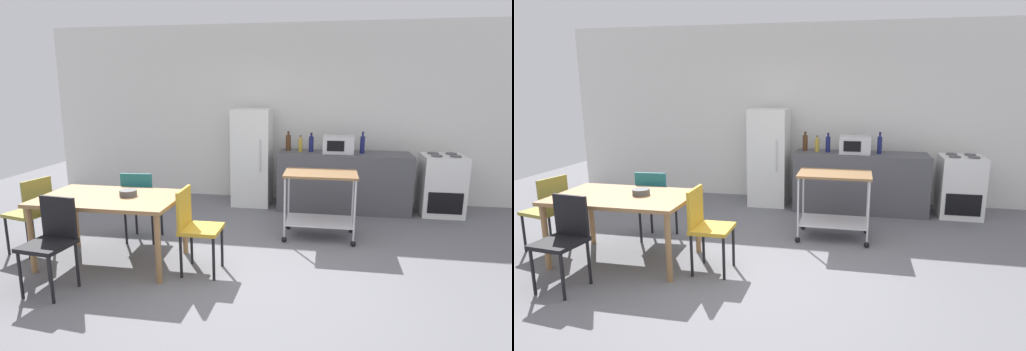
# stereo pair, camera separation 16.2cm
# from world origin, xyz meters

# --- Properties ---
(ground_plane) EXTENTS (12.00, 12.00, 0.00)m
(ground_plane) POSITION_xyz_m (0.00, 0.00, 0.00)
(ground_plane) COLOR slate
(back_wall) EXTENTS (8.40, 0.12, 2.90)m
(back_wall) POSITION_xyz_m (0.00, 3.20, 1.45)
(back_wall) COLOR silver
(back_wall) RESTS_ON ground_plane
(kitchen_counter) EXTENTS (2.00, 0.64, 0.90)m
(kitchen_counter) POSITION_xyz_m (0.90, 2.60, 0.45)
(kitchen_counter) COLOR #4C4C51
(kitchen_counter) RESTS_ON ground_plane
(dining_table) EXTENTS (1.50, 0.90, 0.75)m
(dining_table) POSITION_xyz_m (-1.63, 0.10, 0.67)
(dining_table) COLOR olive
(dining_table) RESTS_ON ground_plane
(chair_olive) EXTENTS (0.48, 0.48, 0.89)m
(chair_olive) POSITION_xyz_m (-2.66, 0.20, 0.52)
(chair_olive) COLOR olive
(chair_olive) RESTS_ON ground_plane
(chair_black) EXTENTS (0.44, 0.44, 0.89)m
(chair_black) POSITION_xyz_m (-1.86, -0.58, 0.52)
(chair_black) COLOR black
(chair_black) RESTS_ON ground_plane
(chair_mustard) EXTENTS (0.40, 0.40, 0.89)m
(chair_mustard) POSITION_xyz_m (-0.66, 0.03, 0.52)
(chair_mustard) COLOR gold
(chair_mustard) RESTS_ON ground_plane
(chair_teal) EXTENTS (0.43, 0.43, 0.89)m
(chair_teal) POSITION_xyz_m (-1.59, 0.76, 0.52)
(chair_teal) COLOR #1E666B
(chair_teal) RESTS_ON ground_plane
(stove_oven) EXTENTS (0.60, 0.61, 0.92)m
(stove_oven) POSITION_xyz_m (2.35, 2.62, 0.45)
(stove_oven) COLOR white
(stove_oven) RESTS_ON ground_plane
(refrigerator) EXTENTS (0.60, 0.63, 1.55)m
(refrigerator) POSITION_xyz_m (-0.55, 2.70, 0.78)
(refrigerator) COLOR white
(refrigerator) RESTS_ON ground_plane
(kitchen_cart) EXTENTS (0.91, 0.57, 0.85)m
(kitchen_cart) POSITION_xyz_m (0.58, 1.28, 0.57)
(kitchen_cart) COLOR brown
(kitchen_cart) RESTS_ON ground_plane
(bottle_sparkling_water) EXTENTS (0.08, 0.08, 0.30)m
(bottle_sparkling_water) POSITION_xyz_m (0.03, 2.69, 1.03)
(bottle_sparkling_water) COLOR #4C2D19
(bottle_sparkling_water) RESTS_ON kitchen_counter
(bottle_sesame_oil) EXTENTS (0.07, 0.07, 0.25)m
(bottle_sesame_oil) POSITION_xyz_m (0.22, 2.63, 1.00)
(bottle_sesame_oil) COLOR gold
(bottle_sesame_oil) RESTS_ON kitchen_counter
(bottle_wine) EXTENTS (0.07, 0.07, 0.30)m
(bottle_wine) POSITION_xyz_m (0.39, 2.63, 1.03)
(bottle_wine) COLOR navy
(bottle_wine) RESTS_ON kitchen_counter
(microwave) EXTENTS (0.46, 0.35, 0.26)m
(microwave) POSITION_xyz_m (0.80, 2.58, 1.03)
(microwave) COLOR silver
(microwave) RESTS_ON kitchen_counter
(bottle_hot_sauce) EXTENTS (0.07, 0.07, 0.33)m
(bottle_hot_sauce) POSITION_xyz_m (1.17, 2.62, 1.04)
(bottle_hot_sauce) COLOR navy
(bottle_hot_sauce) RESTS_ON kitchen_counter
(fruit_bowl) EXTENTS (0.18, 0.18, 0.06)m
(fruit_bowl) POSITION_xyz_m (-1.44, 0.16, 0.78)
(fruit_bowl) COLOR #4C4C4C
(fruit_bowl) RESTS_ON dining_table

